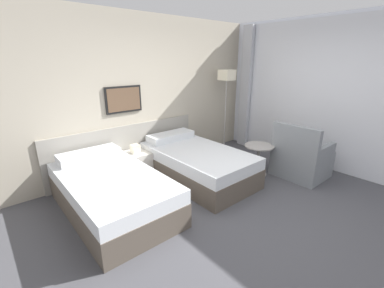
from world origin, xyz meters
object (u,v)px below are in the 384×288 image
object	(u,v)px
bed_near_door	(112,191)
floor_lamp	(227,82)
bed_near_window	(196,163)
side_table	(259,154)
armchair	(301,160)
nightstand	(136,164)

from	to	relation	value
bed_near_door	floor_lamp	bearing A→B (deg)	12.17
bed_near_window	side_table	size ratio (longest dim) A/B	3.63
bed_near_window	armchair	world-z (taller)	armchair
bed_near_window	nightstand	size ratio (longest dim) A/B	3.37
floor_lamp	bed_near_door	bearing A→B (deg)	-167.83
nightstand	bed_near_window	bearing A→B (deg)	-42.97
side_table	bed_near_window	bearing A→B (deg)	146.83
armchair	side_table	bearing A→B (deg)	44.06
side_table	armchair	xyz separation A→B (m)	(0.50, -0.52, -0.08)
floor_lamp	armchair	world-z (taller)	floor_lamp
bed_near_window	bed_near_door	bearing A→B (deg)	180.00
nightstand	armchair	bearing A→B (deg)	-39.99
nightstand	floor_lamp	bearing A→B (deg)	-2.20
nightstand	side_table	distance (m)	2.14
nightstand	floor_lamp	world-z (taller)	floor_lamp
nightstand	side_table	xyz separation A→B (m)	(1.68, -1.31, 0.15)
bed_near_window	floor_lamp	xyz separation A→B (m)	(1.38, 0.62, 1.23)
bed_near_door	nightstand	xyz separation A→B (m)	(0.76, 0.71, -0.04)
bed_near_door	floor_lamp	size ratio (longest dim) A/B	1.12
bed_near_window	armchair	bearing A→B (deg)	-38.28
side_table	nightstand	bearing A→B (deg)	142.08
side_table	floor_lamp	bearing A→B (deg)	69.66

